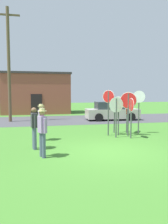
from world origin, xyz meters
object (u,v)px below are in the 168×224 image
Objects in this scene: stop_sign_low_front at (108,105)px; stop_sign_center_cluster at (128,106)px; stop_sign_tallest at (116,110)px; person_in_dark_shirt at (34,126)px; stop_sign_rear_right at (131,111)px; parked_car_on_street at (111,112)px; stop_sign_nearest at (115,109)px; person_in_blue at (41,120)px; stop_sign_rear_left at (139,105)px; person_holding_notes at (42,130)px; utility_pole at (9,63)px; stop_sign_leaning_left at (127,110)px; stop_sign_far_back at (118,109)px.

stop_sign_center_cluster is at bearing -19.37° from stop_sign_low_front.
stop_sign_tallest is at bearing -160.47° from stop_sign_center_cluster.
stop_sign_rear_right is at bearing 14.37° from person_in_dark_shirt.
parked_car_on_street is 6.09m from stop_sign_nearest.
stop_sign_center_cluster is 1.03m from stop_sign_low_front.
stop_sign_rear_right is 4.41m from person_in_blue.
stop_sign_low_front is at bearing -175.52° from stop_sign_rear_left.
stop_sign_tallest is 4.69m from person_holding_notes.
utility_pole reaches higher than stop_sign_center_cluster.
stop_sign_leaning_left is 5.73m from person_in_dark_shirt.
utility_pole is 11.21m from person_holding_notes.
utility_pole is 4.44× the size of stop_sign_nearest.
utility_pole is 3.65× the size of stop_sign_rear_left.
stop_sign_low_front is at bearing 132.98° from stop_sign_rear_right.
stop_sign_rear_left is 1.37× the size of person_in_blue.
stop_sign_leaning_left is 0.79× the size of stop_sign_low_front.
stop_sign_tallest is 3.74m from person_in_blue.
person_in_dark_shirt is at bearing -165.63° from stop_sign_rear_right.
stop_sign_low_front is (-0.21, 0.61, 0.22)m from stop_sign_tallest.
parked_car_on_street is at bearing 77.92° from stop_sign_center_cluster.
stop_sign_far_back is (-1.24, -0.16, -0.19)m from stop_sign_rear_left.
stop_sign_rear_left reaches higher than stop_sign_far_back.
stop_sign_tallest is 4.34m from person_in_dark_shirt.
utility_pole reaches higher than stop_sign_low_front.
stop_sign_rear_right is at bearing -105.10° from stop_sign_leaning_left.
stop_sign_leaning_left is 1.09× the size of person_holding_notes.
stop_sign_low_front reaches higher than parked_car_on_street.
person_in_dark_shirt is (-3.83, -2.14, -0.67)m from stop_sign_low_front.
stop_sign_rear_right is 5.07m from person_holding_notes.
utility_pole is 3.61× the size of stop_sign_low_front.
parked_car_on_street is 6.43m from stop_sign_rear_left.
stop_sign_center_cluster is 1.33× the size of person_holding_notes.
stop_sign_leaning_left is at bearing -19.51° from stop_sign_nearest.
stop_sign_tallest is 0.86× the size of stop_sign_rear_left.
person_holding_notes reaches higher than person_in_dark_shirt.
stop_sign_center_cluster is (6.63, -7.38, -2.93)m from utility_pole.
parked_car_on_street is 2.18× the size of stop_sign_rear_right.
stop_sign_far_back is at bearing -48.60° from utility_pole.
stop_sign_nearest is 5.84m from person_holding_notes.
stop_sign_nearest is 1.13× the size of person_holding_notes.
utility_pole reaches higher than stop_sign_leaning_left.
stop_sign_low_front is at bearing 29.17° from person_in_dark_shirt.
person_in_dark_shirt is at bearing -159.30° from stop_sign_tallest.
stop_sign_center_cluster reaches higher than stop_sign_far_back.
stop_sign_nearest is at bearing 32.66° from person_in_dark_shirt.
stop_sign_nearest is at bearing 49.45° from stop_sign_low_front.
stop_sign_center_cluster is at bearing -149.67° from stop_sign_rear_left.
stop_sign_tallest is (5.87, -7.65, -3.13)m from utility_pole.
stop_sign_rear_left is (0.55, -0.33, 0.31)m from stop_sign_leaning_left.
stop_sign_low_front reaches higher than person_holding_notes.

